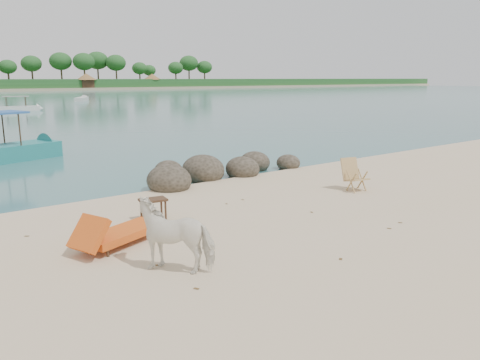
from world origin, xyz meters
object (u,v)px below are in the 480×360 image
(cow, at_px, (177,235))
(side_table, at_px, (153,210))
(deck_chair, at_px, (357,176))
(boulders, at_px, (212,171))
(lounge_chair, at_px, (123,229))

(cow, xyz_separation_m, side_table, (0.99, 2.91, -0.38))
(deck_chair, bearing_deg, side_table, -176.05)
(boulders, relative_size, cow, 4.35)
(boulders, height_order, side_table, boulders)
(boulders, bearing_deg, cow, -128.20)
(boulders, xyz_separation_m, deck_chair, (2.34, -4.39, 0.27))
(cow, relative_size, side_table, 2.36)
(cow, relative_size, deck_chair, 1.53)
(side_table, distance_m, deck_chair, 6.38)
(boulders, distance_m, lounge_chair, 6.89)
(boulders, distance_m, deck_chair, 4.98)
(cow, bearing_deg, side_table, -151.23)
(boulders, relative_size, lounge_chair, 2.98)
(cow, relative_size, lounge_chair, 0.69)
(boulders, relative_size, deck_chair, 6.65)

